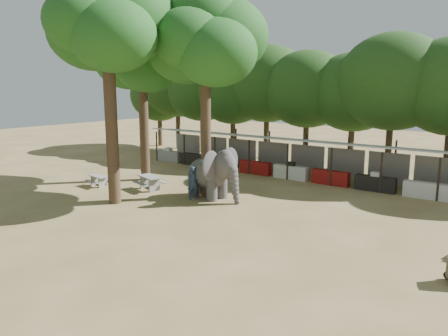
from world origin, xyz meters
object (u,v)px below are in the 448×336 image
Objects in this scene: yard_tree_left at (142,52)px; elephant at (213,173)px; yard_tree_center at (108,23)px; yard_tree_back at (205,40)px; handler at (193,183)px; picnic_table_near at (99,179)px; picnic_table_far at (150,181)px.

elephant is (6.74, -1.32, -6.79)m from yard_tree_left.
yard_tree_center reaches higher than yard_tree_back.
handler is at bearing -91.36° from yard_tree_back.
handler is at bearing 17.09° from picnic_table_near.
yard_tree_back is (3.00, 4.00, -0.67)m from yard_tree_center.
yard_tree_left is 5.92m from yard_tree_center.
yard_tree_back is (6.00, -1.00, 0.34)m from yard_tree_left.
picnic_table_near is at bearing -161.09° from yard_tree_back.
yard_tree_left is at bearing 104.06° from handler.
picnic_table_near is at bearing 155.50° from yard_tree_center.
picnic_table_far is at bearing 28.36° from picnic_table_near.
yard_tree_back is 7.18m from elephant.
handler is at bearing 44.23° from yard_tree_center.
handler is 3.51m from picnic_table_far.
yard_tree_center is at bearing -17.54° from picnic_table_near.
yard_tree_left reaches higher than picnic_table_far.
yard_tree_left is 9.66m from handler.
yard_tree_left is at bearing 156.33° from picnic_table_far.
handler is 1.25× the size of picnic_table_near.
handler is (-0.03, -1.11, -7.63)m from yard_tree_back.
picnic_table_near is at bearing -142.74° from picnic_table_far.
yard_tree_center is at bearing -64.16° from picnic_table_far.
elephant is (3.74, 3.68, -7.80)m from yard_tree_center.
yard_tree_left is 0.92× the size of yard_tree_center.
picnic_table_near is (-6.72, -2.30, -8.11)m from yard_tree_back.
yard_tree_left is 0.97× the size of yard_tree_back.
yard_tree_left reaches higher than picnic_table_near.
yard_tree_center is at bearing -59.04° from yard_tree_left.
yard_tree_left is at bearing 84.59° from picnic_table_near.
elephant is at bearing 25.50° from picnic_table_far.
yard_tree_center reaches higher than handler.
picnic_table_far is (2.48, -2.05, -7.65)m from yard_tree_left.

